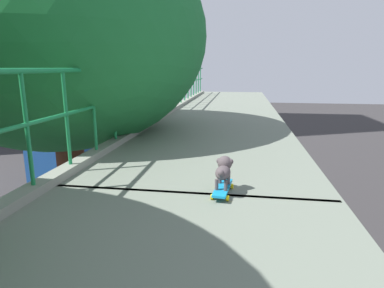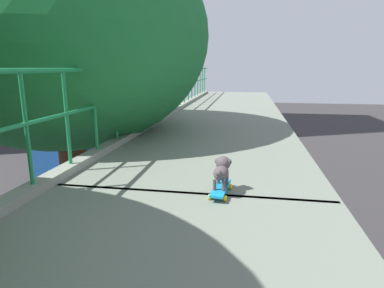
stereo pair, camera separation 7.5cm
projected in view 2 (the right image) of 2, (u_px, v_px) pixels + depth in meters
name	position (u px, v px, depth m)	size (l,w,h in m)	color
overpass_deck	(157.00, 267.00, 2.51)	(3.20, 31.86, 0.42)	slate
city_bus	(96.00, 135.00, 22.33)	(2.50, 10.90, 3.20)	navy
roadside_tree_mid	(63.00, 39.00, 6.66)	(5.93, 5.93, 9.21)	brown
toy_skateboard	(221.00, 188.00, 3.40)	(0.22, 0.54, 0.08)	#158CC5
small_dog	(222.00, 169.00, 3.40)	(0.19, 0.40, 0.30)	#504548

